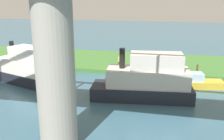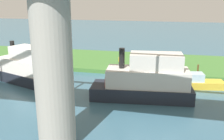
# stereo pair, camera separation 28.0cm
# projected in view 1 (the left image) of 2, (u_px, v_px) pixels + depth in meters

# --- Properties ---
(ground_plane) EXTENTS (160.00, 160.00, 0.00)m
(ground_plane) POSITION_uv_depth(u_px,v_px,m) (125.00, 75.00, 31.75)
(ground_plane) COLOR #386075
(grassy_bank) EXTENTS (80.00, 12.00, 0.50)m
(grassy_bank) POSITION_uv_depth(u_px,v_px,m) (132.00, 62.00, 37.32)
(grassy_bank) COLOR #427533
(grassy_bank) RESTS_ON ground
(bridge_pylon) EXTENTS (2.37, 2.37, 10.01)m
(bridge_pylon) POSITION_uv_depth(u_px,v_px,m) (55.00, 71.00, 15.28)
(bridge_pylon) COLOR #9E998E
(bridge_pylon) RESTS_ON ground
(person_on_bank) EXTENTS (0.48, 0.48, 1.39)m
(person_on_bank) POSITION_uv_depth(u_px,v_px,m) (119.00, 61.00, 34.10)
(person_on_bank) COLOR #2D334C
(person_on_bank) RESTS_ON grassy_bank
(mooring_post) EXTENTS (0.20, 0.20, 0.94)m
(mooring_post) POSITION_uv_depth(u_px,v_px,m) (197.00, 68.00, 31.25)
(mooring_post) COLOR brown
(mooring_post) RESTS_ON grassy_bank
(pontoon_yellow) EXTENTS (9.39, 5.76, 4.55)m
(pontoon_yellow) POSITION_uv_depth(u_px,v_px,m) (26.00, 68.00, 28.57)
(pontoon_yellow) COLOR #1E232D
(pontoon_yellow) RESTS_ON ground
(motorboat_red) EXTENTS (9.71, 4.14, 4.82)m
(motorboat_red) POSITION_uv_depth(u_px,v_px,m) (145.00, 80.00, 23.91)
(motorboat_red) COLOR #1E232D
(motorboat_red) RESTS_ON ground
(skiff_small) EXTENTS (5.07, 2.52, 1.62)m
(skiff_small) POSITION_uv_depth(u_px,v_px,m) (199.00, 82.00, 27.25)
(skiff_small) COLOR gold
(skiff_small) RESTS_ON ground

